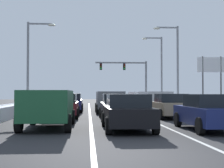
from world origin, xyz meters
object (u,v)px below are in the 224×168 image
object	(u,v)px
sedan_red_center_lane_fourth	(109,101)
street_lamp_right_mid	(174,59)
sedan_black_center_lane_nearest	(127,112)
roadside_sign_right	(212,70)
sedan_navy_right_lane_nearest	(209,112)
traffic_light_gantry	(130,73)
suv_white_right_lane_fourth	(141,98)
suv_gray_center_lane_third	(110,100)
sedan_maroon_left_lane_second	(63,106)
sedan_tan_left_lane_fourth	(72,101)
sedan_navy_left_lane_third	(71,103)
suv_green_left_lane_nearest	(49,105)
street_lamp_right_far	(159,65)
street_lamp_left_mid	(32,57)
suv_silver_right_lane_third	(154,100)
sedan_tan_right_lane_second	(170,106)
sedan_charcoal_center_lane_second	(117,107)

from	to	relation	value
sedan_red_center_lane_fourth	street_lamp_right_mid	size ratio (longest dim) A/B	0.53
sedan_black_center_lane_nearest	roadside_sign_right	bearing A→B (deg)	61.04
sedan_navy_right_lane_nearest	traffic_light_gantry	xyz separation A→B (m)	(1.07, 34.42, 3.73)
suv_white_right_lane_fourth	suv_gray_center_lane_third	distance (m)	9.07
sedan_maroon_left_lane_second	sedan_tan_left_lane_fourth	world-z (taller)	same
sedan_navy_right_lane_nearest	suv_white_right_lane_fourth	world-z (taller)	suv_white_right_lane_fourth
sedan_tan_left_lane_fourth	traffic_light_gantry	distance (m)	17.16
sedan_navy_right_lane_nearest	roadside_sign_right	distance (m)	23.07
sedan_black_center_lane_nearest	sedan_navy_left_lane_third	distance (m)	14.00
sedan_navy_right_lane_nearest	suv_green_left_lane_nearest	size ratio (longest dim) A/B	0.92
sedan_navy_right_lane_nearest	suv_green_left_lane_nearest	bearing A→B (deg)	168.95
sedan_black_center_lane_nearest	street_lamp_right_far	xyz separation A→B (m)	(7.40, 28.09, 4.43)
roadside_sign_right	suv_gray_center_lane_third	bearing A→B (deg)	-141.67
sedan_navy_left_lane_third	sedan_tan_left_lane_fourth	bearing A→B (deg)	91.69
sedan_red_center_lane_fourth	street_lamp_left_mid	xyz separation A→B (m)	(-7.28, 0.12, 4.17)
street_lamp_left_mid	sedan_black_center_lane_nearest	bearing A→B (deg)	-68.77
suv_gray_center_lane_third	sedan_navy_left_lane_third	distance (m)	3.59
suv_silver_right_lane_third	street_lamp_right_far	distance (m)	16.01
sedan_maroon_left_lane_second	traffic_light_gantry	distance (m)	28.05
sedan_tan_right_lane_second	street_lamp_left_mid	bearing A→B (deg)	132.76
sedan_charcoal_center_lane_second	traffic_light_gantry	bearing A→B (deg)	81.25
sedan_charcoal_center_lane_second	street_lamp_right_far	distance (m)	24.14
suv_green_left_lane_nearest	sedan_maroon_left_lane_second	world-z (taller)	suv_green_left_lane_nearest
sedan_navy_right_lane_nearest	sedan_black_center_lane_nearest	world-z (taller)	same
sedan_red_center_lane_fourth	sedan_navy_left_lane_third	distance (m)	5.31
street_lamp_right_far	sedan_black_center_lane_nearest	bearing A→B (deg)	-104.77
sedan_tan_right_lane_second	suv_gray_center_lane_third	world-z (taller)	suv_gray_center_lane_third
sedan_navy_right_lane_nearest	street_lamp_right_far	xyz separation A→B (m)	(4.01, 28.38, 4.43)
suv_silver_right_lane_third	roadside_sign_right	bearing A→B (deg)	45.36
sedan_charcoal_center_lane_second	suv_silver_right_lane_third	bearing A→B (deg)	63.72
sedan_tan_right_lane_second	sedan_maroon_left_lane_second	size ratio (longest dim) A/B	1.00
sedan_red_center_lane_fourth	traffic_light_gantry	size ratio (longest dim) A/B	0.60
suv_white_right_lane_fourth	sedan_maroon_left_lane_second	world-z (taller)	suv_white_right_lane_fourth
sedan_maroon_left_lane_second	sedan_charcoal_center_lane_second	bearing A→B (deg)	-30.06
suv_gray_center_lane_third	traffic_light_gantry	world-z (taller)	traffic_light_gantry
suv_white_right_lane_fourth	sedan_charcoal_center_lane_second	distance (m)	15.03
street_lamp_right_mid	street_lamp_left_mid	size ratio (longest dim) A/B	1.03
sedan_tan_right_lane_second	street_lamp_right_far	distance (m)	22.31
suv_gray_center_lane_third	street_lamp_right_mid	world-z (taller)	street_lamp_right_mid
traffic_light_gantry	sedan_maroon_left_lane_second	bearing A→B (deg)	-106.03
sedan_tan_left_lane_fourth	sedan_tan_right_lane_second	bearing A→B (deg)	-62.13
suv_green_left_lane_nearest	suv_white_right_lane_fourth	bearing A→B (deg)	69.48
sedan_charcoal_center_lane_second	street_lamp_right_far	xyz separation A→B (m)	(7.35, 22.57, 4.43)
sedan_navy_right_lane_nearest	sedan_maroon_left_lane_second	world-z (taller)	same
street_lamp_left_mid	street_lamp_right_mid	bearing A→B (deg)	8.72
sedan_charcoal_center_lane_second	sedan_navy_left_lane_third	size ratio (longest dim) A/B	1.00
suv_white_right_lane_fourth	suv_green_left_lane_nearest	size ratio (longest dim) A/B	1.00
traffic_light_gantry	sedan_red_center_lane_fourth	bearing A→B (deg)	-104.06
sedan_tan_right_lane_second	sedan_maroon_left_lane_second	xyz separation A→B (m)	(-6.70, 0.84, 0.00)
traffic_light_gantry	street_lamp_left_mid	world-z (taller)	street_lamp_left_mid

